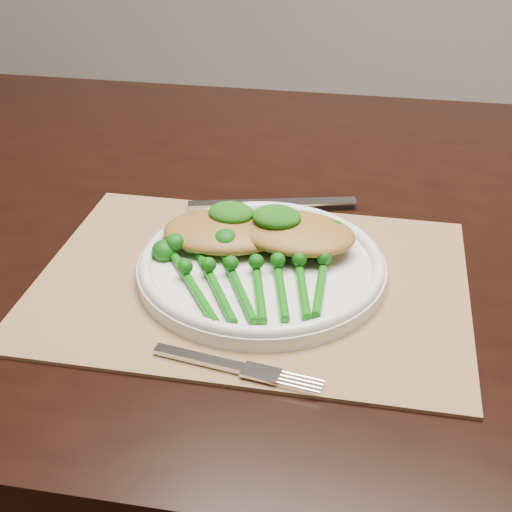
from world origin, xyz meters
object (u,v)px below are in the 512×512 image
(chicken_fillet_left, at_px, (226,231))
(broccolini_bundle, at_px, (258,280))
(placemat, at_px, (252,281))
(dinner_plate, at_px, (262,265))
(dining_table, at_px, (333,439))

(chicken_fillet_left, xyz_separation_m, broccolini_bundle, (0.06, -0.07, -0.01))
(placemat, relative_size, chicken_fillet_left, 3.24)
(chicken_fillet_left, height_order, broccolini_bundle, chicken_fillet_left)
(chicken_fillet_left, distance_m, broccolini_bundle, 0.09)
(dinner_plate, height_order, broccolini_bundle, broccolini_bundle)
(placemat, height_order, broccolini_bundle, broccolini_bundle)
(dining_table, height_order, dinner_plate, dinner_plate)
(dinner_plate, height_order, chicken_fillet_left, chicken_fillet_left)
(dining_table, bearing_deg, broccolini_bundle, -113.00)
(dining_table, height_order, placemat, placemat)
(dining_table, height_order, chicken_fillet_left, chicken_fillet_left)
(dining_table, bearing_deg, dinner_plate, -119.28)
(chicken_fillet_left, bearing_deg, broccolini_bundle, -65.48)
(dining_table, height_order, broccolini_bundle, broccolini_bundle)
(dining_table, distance_m, chicken_fillet_left, 0.44)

